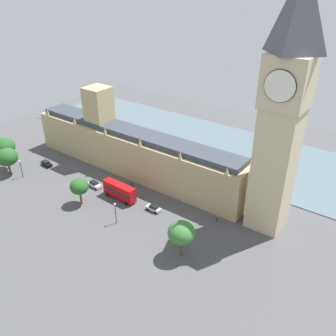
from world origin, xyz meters
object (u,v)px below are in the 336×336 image
(parliament_building, at_px, (130,149))
(clock_tower, at_px, (284,107))
(plane_tree_by_river_gate, at_px, (79,187))
(street_lamp_slot_11, at_px, (115,209))
(pedestrian_kerbside, at_px, (217,219))
(street_lamp_slot_10, at_px, (20,165))
(pedestrian_trailing, at_px, (132,184))
(plane_tree_leading, at_px, (181,233))
(plane_tree_midblock, at_px, (4,147))
(car_black_opposite_hall, at_px, (46,163))
(car_silver_far_end, at_px, (154,208))
(plane_tree_corner, at_px, (7,157))
(car_white_near_tower, at_px, (94,184))
(double_decker_bus_under_trees, at_px, (119,191))

(parliament_building, distance_m, clock_tower, 51.57)
(plane_tree_by_river_gate, height_order, street_lamp_slot_11, plane_tree_by_river_gate)
(pedestrian_kerbside, xyz_separation_m, street_lamp_slot_10, (16.15, -59.78, 3.45))
(parliament_building, distance_m, street_lamp_slot_11, 27.92)
(plane_tree_by_river_gate, bearing_deg, pedestrian_trailing, 161.21)
(clock_tower, bearing_deg, plane_tree_leading, -25.50)
(pedestrian_trailing, distance_m, plane_tree_midblock, 42.85)
(pedestrian_trailing, relative_size, plane_tree_by_river_gate, 0.21)
(pedestrian_kerbside, bearing_deg, plane_tree_leading, 88.34)
(car_black_opposite_hall, height_order, street_lamp_slot_10, street_lamp_slot_10)
(car_silver_far_end, xyz_separation_m, plane_tree_leading, (9.83, 15.62, 5.55))
(plane_tree_by_river_gate, bearing_deg, plane_tree_midblock, -89.23)
(clock_tower, xyz_separation_m, pedestrian_kerbside, (6.49, -10.32, -30.16))
(plane_tree_leading, distance_m, street_lamp_slot_10, 59.52)
(clock_tower, xyz_separation_m, street_lamp_slot_11, (22.26, -30.54, -26.60))
(pedestrian_kerbside, bearing_deg, street_lamp_slot_10, 14.54)
(pedestrian_trailing, distance_m, plane_tree_by_river_gate, 16.64)
(pedestrian_kerbside, height_order, street_lamp_slot_10, street_lamp_slot_10)
(parliament_building, height_order, plane_tree_corner, parliament_building)
(car_black_opposite_hall, relative_size, car_white_near_tower, 0.99)
(clock_tower, xyz_separation_m, car_white_near_tower, (13.36, -47.90, -30.00))
(pedestrian_trailing, relative_size, plane_tree_midblock, 0.15)
(plane_tree_corner, bearing_deg, parliament_building, 130.09)
(car_black_opposite_hall, xyz_separation_m, double_decker_bus_under_trees, (-0.01, 32.99, 1.75))
(parliament_building, distance_m, plane_tree_midblock, 39.70)
(pedestrian_kerbside, distance_m, plane_tree_by_river_gate, 37.56)
(car_black_opposite_hall, bearing_deg, car_white_near_tower, 96.37)
(parliament_building, height_order, clock_tower, clock_tower)
(parliament_building, relative_size, plane_tree_corner, 8.66)
(plane_tree_midblock, bearing_deg, plane_tree_leading, 89.82)
(double_decker_bus_under_trees, distance_m, plane_tree_midblock, 42.26)
(car_black_opposite_hall, height_order, plane_tree_leading, plane_tree_leading)
(parliament_building, distance_m, street_lamp_slot_10, 33.74)
(plane_tree_by_river_gate, bearing_deg, street_lamp_slot_11, 87.15)
(clock_tower, relative_size, car_black_opposite_hall, 13.08)
(car_white_near_tower, bearing_deg, plane_tree_corner, -65.13)
(street_lamp_slot_11, bearing_deg, car_black_opposite_hall, -102.37)
(plane_tree_leading, bearing_deg, car_white_near_tower, -103.42)
(clock_tower, distance_m, plane_tree_corner, 82.50)
(car_white_near_tower, xyz_separation_m, plane_tree_midblock, (8.68, -30.63, 6.99))
(parliament_building, height_order, car_white_near_tower, parliament_building)
(street_lamp_slot_10, bearing_deg, car_black_opposite_hall, -177.74)
(car_white_near_tower, relative_size, plane_tree_by_river_gate, 0.60)
(car_black_opposite_hall, height_order, plane_tree_corner, plane_tree_corner)
(car_black_opposite_hall, distance_m, street_lamp_slot_11, 41.00)
(clock_tower, xyz_separation_m, car_black_opposite_hall, (13.51, -70.45, -30.00))
(car_black_opposite_hall, height_order, street_lamp_slot_11, street_lamp_slot_11)
(car_white_near_tower, bearing_deg, clock_tower, 109.62)
(plane_tree_corner, relative_size, street_lamp_slot_10, 1.49)
(car_black_opposite_hall, distance_m, pedestrian_kerbside, 60.55)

